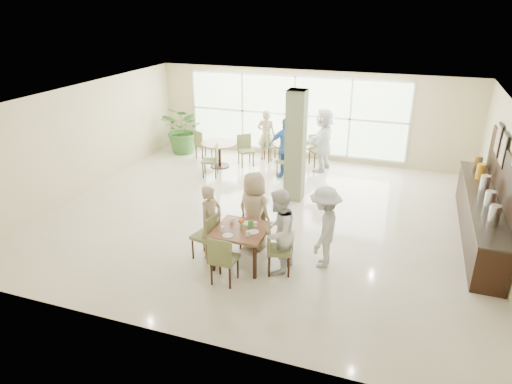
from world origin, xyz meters
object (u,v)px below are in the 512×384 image
(adult_b, at_px, (323,140))
(buffet_counter, at_px, (481,213))
(round_table_right, at_px, (293,149))
(teen_far, at_px, (254,211))
(teen_right, at_px, (278,232))
(adult_standing, at_px, (266,135))
(main_table, at_px, (241,233))
(teen_left, at_px, (211,222))
(adult_a, at_px, (285,148))
(teen_standing, at_px, (324,227))
(potted_plant, at_px, (184,130))
(round_table_left, at_px, (219,148))

(adult_b, bearing_deg, buffet_counter, 62.19)
(round_table_right, relative_size, adult_b, 0.64)
(buffet_counter, bearing_deg, teen_far, -155.44)
(round_table_right, relative_size, teen_right, 0.74)
(round_table_right, bearing_deg, adult_standing, 157.19)
(main_table, distance_m, buffet_counter, 5.21)
(teen_left, bearing_deg, main_table, -79.58)
(teen_left, relative_size, adult_a, 0.86)
(teen_far, distance_m, teen_right, 1.00)
(teen_standing, relative_size, adult_standing, 1.00)
(teen_left, bearing_deg, adult_a, 15.66)
(main_table, xyz_separation_m, teen_standing, (1.49, 0.47, 0.15))
(buffet_counter, bearing_deg, adult_a, 156.71)
(teen_far, bearing_deg, main_table, 109.93)
(main_table, height_order, teen_left, teen_left)
(round_table_right, relative_size, adult_a, 0.70)
(teen_left, bearing_deg, teen_right, -75.90)
(potted_plant, bearing_deg, buffet_counter, -20.02)
(main_table, distance_m, teen_far, 0.71)
(teen_far, bearing_deg, potted_plant, -29.65)
(teen_far, bearing_deg, round_table_left, -37.66)
(buffet_counter, xyz_separation_m, potted_plant, (-8.72, 3.18, 0.24))
(round_table_left, height_order, adult_a, adult_a)
(adult_b, xyz_separation_m, adult_standing, (-1.88, 0.32, -0.13))
(round_table_right, bearing_deg, teen_far, -84.12)
(round_table_left, bearing_deg, adult_b, 13.99)
(teen_left, height_order, adult_a, adult_a)
(potted_plant, distance_m, teen_standing, 7.92)
(round_table_right, height_order, teen_far, teen_far)
(main_table, relative_size, potted_plant, 0.62)
(round_table_right, height_order, teen_left, teen_left)
(potted_plant, distance_m, adult_a, 3.91)
(round_table_left, distance_m, teen_left, 5.35)
(teen_far, bearing_deg, round_table_right, -63.31)
(teen_far, distance_m, adult_a, 4.19)
(adult_standing, bearing_deg, adult_a, 125.86)
(teen_far, xyz_separation_m, teen_right, (0.72, -0.69, -0.00))
(round_table_left, distance_m, adult_a, 2.17)
(main_table, distance_m, adult_standing, 6.30)
(teen_far, height_order, teen_right, teen_far)
(teen_far, distance_m, adult_standing, 5.63)
(adult_a, height_order, adult_b, adult_b)
(teen_left, xyz_separation_m, adult_a, (0.15, 4.77, 0.12))
(adult_a, bearing_deg, buffet_counter, -18.19)
(main_table, xyz_separation_m, round_table_left, (-2.66, 5.04, -0.09))
(round_table_left, relative_size, teen_left, 0.73)
(teen_right, height_order, adult_standing, teen_right)
(round_table_left, distance_m, potted_plant, 1.85)
(teen_left, relative_size, teen_standing, 0.92)
(round_table_left, bearing_deg, teen_right, -56.11)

